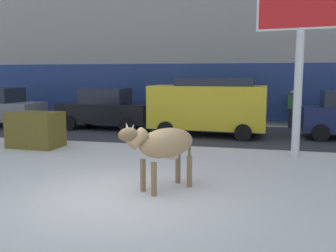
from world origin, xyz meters
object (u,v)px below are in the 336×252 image
object	(u,v)px
cow_tan	(164,145)
dumpster	(36,130)
car_yellow_van	(208,105)
pedestrian_near_billboard	(291,109)
car_black_sedan	(106,109)
billboard	(302,9)

from	to	relation	value
cow_tan	dumpster	size ratio (longest dim) A/B	1.03
car_yellow_van	pedestrian_near_billboard	size ratio (longest dim) A/B	2.69
car_black_sedan	dumpster	bearing A→B (deg)	-97.66
billboard	dumpster	size ratio (longest dim) A/B	3.27
cow_tan	pedestrian_near_billboard	world-z (taller)	pedestrian_near_billboard
car_yellow_van	dumpster	xyz separation A→B (m)	(-5.41, -3.79, -0.64)
car_yellow_van	dumpster	world-z (taller)	car_yellow_van
car_yellow_van	pedestrian_near_billboard	world-z (taller)	car_yellow_van
cow_tan	pedestrian_near_billboard	size ratio (longest dim) A/B	1.01
billboard	car_yellow_van	size ratio (longest dim) A/B	1.19
car_black_sedan	car_yellow_van	world-z (taller)	car_yellow_van
pedestrian_near_billboard	car_black_sedan	bearing A→B (deg)	-164.41
billboard	car_yellow_van	distance (m)	5.49
cow_tan	dumpster	distance (m)	6.54
car_yellow_van	cow_tan	bearing A→B (deg)	-89.83
billboard	car_yellow_van	bearing A→B (deg)	132.54
pedestrian_near_billboard	dumpster	size ratio (longest dim) A/B	1.02
car_yellow_van	car_black_sedan	bearing A→B (deg)	170.27
billboard	pedestrian_near_billboard	bearing A→B (deg)	86.60
car_black_sedan	dumpster	xyz separation A→B (m)	(-0.62, -4.61, -0.31)
dumpster	billboard	bearing A→B (deg)	2.95
pedestrian_near_billboard	cow_tan	bearing A→B (deg)	-108.09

